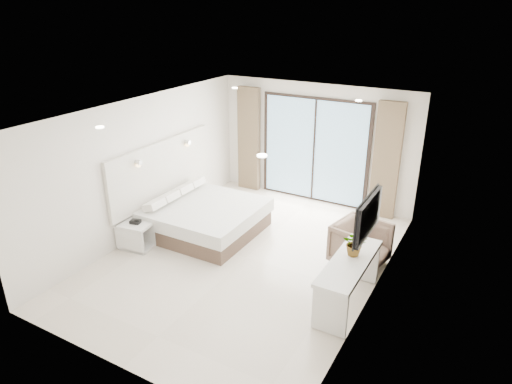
{
  "coord_description": "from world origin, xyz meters",
  "views": [
    {
      "loc": [
        3.68,
        -6.18,
        4.32
      ],
      "look_at": [
        -0.02,
        0.4,
        1.15
      ],
      "focal_mm": 32.0,
      "sensor_mm": 36.0,
      "label": 1
    }
  ],
  "objects_px": {
    "nightstand": "(137,236)",
    "console_desk": "(349,272)",
    "armchair": "(361,242)",
    "bed": "(204,217)"
  },
  "relations": [
    {
      "from": "bed",
      "to": "nightstand",
      "type": "relative_size",
      "value": 3.46
    },
    {
      "from": "bed",
      "to": "console_desk",
      "type": "bearing_deg",
      "value": -15.43
    },
    {
      "from": "bed",
      "to": "console_desk",
      "type": "relative_size",
      "value": 1.24
    },
    {
      "from": "armchair",
      "to": "nightstand",
      "type": "bearing_deg",
      "value": 123.39
    },
    {
      "from": "console_desk",
      "to": "bed",
      "type": "bearing_deg",
      "value": 164.57
    },
    {
      "from": "console_desk",
      "to": "nightstand",
      "type": "bearing_deg",
      "value": -176.3
    },
    {
      "from": "nightstand",
      "to": "console_desk",
      "type": "distance_m",
      "value": 4.03
    },
    {
      "from": "nightstand",
      "to": "armchair",
      "type": "xyz_separation_m",
      "value": [
        3.82,
        1.5,
        0.18
      ]
    },
    {
      "from": "nightstand",
      "to": "bed",
      "type": "bearing_deg",
      "value": 51.34
    },
    {
      "from": "bed",
      "to": "armchair",
      "type": "bearing_deg",
      "value": 5.99
    }
  ]
}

